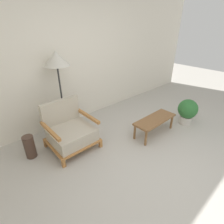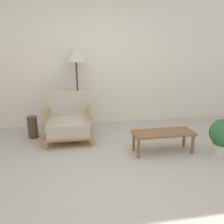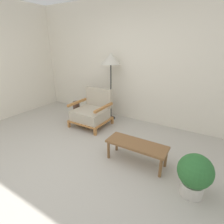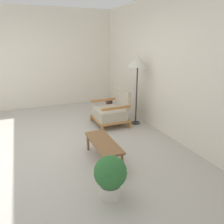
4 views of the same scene
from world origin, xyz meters
TOP-DOWN VIEW (x-y plane):
  - ground_plane at (0.00, 0.00)m, footprint 14.00×14.00m
  - wall_back at (0.00, 2.39)m, footprint 8.00×0.06m
  - armchair at (-0.60, 1.56)m, footprint 0.77×0.71m
  - floor_lamp at (-0.42, 2.09)m, footprint 0.44×0.44m
  - coffee_table at (0.82, 0.81)m, footprint 0.92×0.34m
  - vase at (-1.24, 1.75)m, footprint 0.17×0.17m
  - potted_plant at (1.66, 0.59)m, footprint 0.41×0.41m

SIDE VIEW (x-z plane):
  - ground_plane at x=0.00m, z-range 0.00..0.00m
  - vase at x=-1.24m, z-range 0.00..0.39m
  - coffee_table at x=0.82m, z-range 0.12..0.45m
  - potted_plant at x=1.66m, z-range 0.03..0.58m
  - armchair at x=-0.60m, z-range -0.09..0.71m
  - wall_back at x=0.00m, z-range 0.00..2.70m
  - floor_lamp at x=-0.42m, z-range 0.61..2.17m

